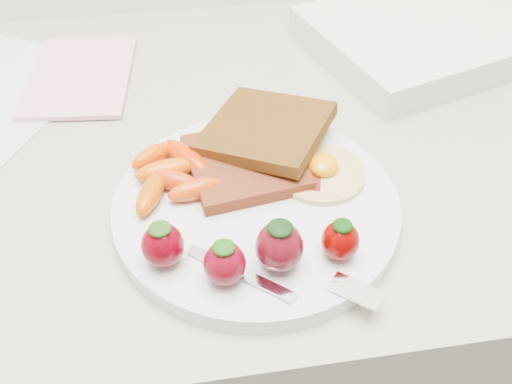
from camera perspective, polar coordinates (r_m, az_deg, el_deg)
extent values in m
cube|color=gray|center=(0.99, -1.35, -14.83)|extent=(2.00, 0.60, 0.90)
cylinder|color=silver|center=(0.54, 0.00, -1.45)|extent=(0.27, 0.27, 0.02)
cube|color=#451D10|center=(0.56, -1.09, 2.88)|extent=(0.12, 0.12, 0.01)
cube|color=black|center=(0.58, 0.99, 6.32)|extent=(0.16, 0.16, 0.03)
cylinder|color=beige|center=(0.56, 6.49, 1.91)|extent=(0.09, 0.09, 0.01)
ellipsoid|color=orange|center=(0.56, 6.68, 2.70)|extent=(0.03, 0.03, 0.02)
cube|color=#4E1106|center=(0.54, 0.05, 0.30)|extent=(0.10, 0.04, 0.00)
cube|color=#4D0F05|center=(0.55, 1.57, 1.20)|extent=(0.10, 0.05, 0.00)
cube|color=black|center=(0.55, 0.58, 1.95)|extent=(0.10, 0.06, 0.00)
ellipsoid|color=#D55706|center=(0.56, -8.97, 2.20)|extent=(0.06, 0.03, 0.02)
ellipsoid|color=#B7340E|center=(0.55, -8.38, 1.14)|extent=(0.06, 0.04, 0.02)
ellipsoid|color=#C24C04|center=(0.54, -10.46, -0.07)|extent=(0.04, 0.06, 0.02)
ellipsoid|color=#C72F00|center=(0.57, -7.03, 3.50)|extent=(0.06, 0.07, 0.02)
ellipsoid|color=#DF4500|center=(0.58, -10.30, 3.58)|extent=(0.05, 0.04, 0.02)
ellipsoid|color=#C6430B|center=(0.53, -6.08, 0.23)|extent=(0.06, 0.03, 0.02)
ellipsoid|color=#56000A|center=(0.48, -9.32, -5.29)|extent=(0.04, 0.04, 0.04)
ellipsoid|color=#1F4911|center=(0.46, -9.60, -3.63)|extent=(0.02, 0.02, 0.01)
ellipsoid|color=#610413|center=(0.46, -3.16, -7.16)|extent=(0.03, 0.03, 0.04)
ellipsoid|color=#144D0C|center=(0.44, -3.26, -5.55)|extent=(0.02, 0.02, 0.01)
ellipsoid|color=#4E0813|center=(0.47, 2.35, -5.50)|extent=(0.04, 0.04, 0.05)
ellipsoid|color=black|center=(0.45, 2.44, -3.60)|extent=(0.02, 0.02, 0.01)
ellipsoid|color=#630100|center=(0.48, 8.43, -4.84)|extent=(0.03, 0.03, 0.04)
ellipsoid|color=black|center=(0.47, 8.66, -3.34)|extent=(0.02, 0.02, 0.01)
cube|color=silver|center=(0.47, -1.57, -8.07)|extent=(0.08, 0.07, 0.00)
cube|color=white|center=(0.47, 9.97, -9.70)|extent=(0.04, 0.04, 0.00)
cube|color=#E6A5B9|center=(0.76, -17.17, 11.02)|extent=(0.14, 0.19, 0.01)
cube|color=silver|center=(0.82, 16.60, 14.84)|extent=(0.35, 0.31, 0.04)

